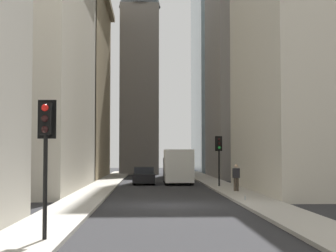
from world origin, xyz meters
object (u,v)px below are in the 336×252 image
traffic_light_foreground (46,136)px  discarded_bottle (245,198)px  delivery_truck (178,166)px  traffic_light_midblock (219,149)px  pedestrian (236,176)px  sedan_black (144,176)px

traffic_light_foreground → discarded_bottle: bearing=-32.9°
delivery_truck → traffic_light_midblock: traffic_light_midblock is taller
traffic_light_midblock → pedestrian: size_ratio=2.15×
traffic_light_midblock → discarded_bottle: (-11.72, 0.24, -2.58)m
traffic_light_midblock → delivery_truck: bearing=26.6°
delivery_truck → pedestrian: bearing=-163.6°
traffic_light_midblock → discarded_bottle: traffic_light_midblock is taller
discarded_bottle → pedestrian: bearing=-5.5°
traffic_light_foreground → discarded_bottle: 14.65m
delivery_truck → traffic_light_foreground: traffic_light_foreground is taller
traffic_light_foreground → delivery_truck: bearing=-10.3°
delivery_truck → sedan_black: (-0.53, 2.80, -0.80)m
delivery_truck → discarded_bottle: 17.42m
sedan_black → pedestrian: pedestrian is taller
pedestrian → discarded_bottle: (-6.57, 0.64, -0.82)m
sedan_black → traffic_light_midblock: traffic_light_midblock is taller
traffic_light_midblock → pedestrian: 5.47m
traffic_light_foreground → pedestrian: 20.57m
traffic_light_foreground → pedestrian: (18.64, -8.46, -1.94)m
discarded_bottle → traffic_light_midblock: bearing=-1.2°
traffic_light_midblock → traffic_light_foreground: bearing=161.3°
pedestrian → traffic_light_foreground: bearing=155.6°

